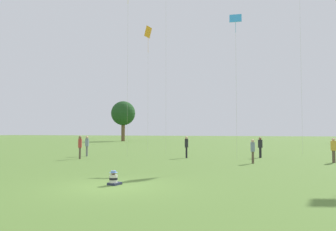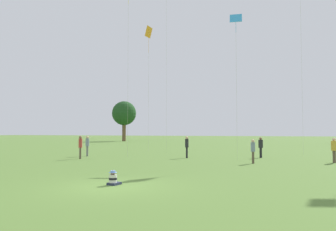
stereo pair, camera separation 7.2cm
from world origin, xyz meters
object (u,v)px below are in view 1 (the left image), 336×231
person_standing_1 (186,145)px  person_standing_0 (87,144)px  person_standing_2 (253,149)px  kite_1 (148,35)px  kite_5 (236,23)px  seated_toddler (114,179)px  person_standing_3 (334,148)px  distant_tree_0 (123,114)px  person_standing_6 (80,145)px  person_standing_5 (260,146)px

person_standing_1 → person_standing_0: bearing=-138.0°
person_standing_2 → kite_1: (-12.41, 11.28, 12.29)m
person_standing_2 → kite_5: bearing=-76.6°
seated_toddler → person_standing_2: person_standing_2 is taller
person_standing_1 → person_standing_3: 10.94m
person_standing_1 → kite_1: size_ratio=0.13×
distant_tree_0 → person_standing_0: bearing=-67.5°
person_standing_1 → distant_tree_0: bearing=158.4°
kite_1 → seated_toddler: bearing=71.1°
person_standing_6 → distant_tree_0: bearing=-63.6°
person_standing_5 → kite_1: kite_1 is taller
kite_5 → distant_tree_0: size_ratio=1.25×
person_standing_6 → distant_tree_0: size_ratio=0.20×
kite_5 → person_standing_3: bearing=40.6°
kite_5 → distant_tree_0: (-30.51, 41.84, -4.34)m
seated_toddler → person_standing_3: person_standing_3 is taller
person_standing_1 → person_standing_5: (5.78, 2.25, -0.09)m
person_standing_0 → person_standing_2: 14.59m
seated_toddler → person_standing_5: 17.13m
seated_toddler → person_standing_0: bearing=136.3°
person_standing_3 → person_standing_5: person_standing_3 is taller
person_standing_3 → person_standing_5: 5.86m
seated_toddler → person_standing_3: bearing=63.1°
person_standing_6 → person_standing_1: bearing=-151.4°
kite_1 → distant_tree_0: size_ratio=1.56×
person_standing_5 → kite_1: 18.63m
seated_toddler → person_standing_0: person_standing_0 is taller
person_standing_1 → kite_5: kite_5 is taller
person_standing_3 → kite_5: 11.72m
person_standing_6 → person_standing_3: bearing=-166.8°
person_standing_2 → person_standing_5: size_ratio=0.97×
distant_tree_0 → kite_5: bearing=-53.9°
person_standing_2 → person_standing_0: bearing=-26.0°
person_standing_5 → kite_1: bearing=-134.3°
kite_1 → person_standing_1: bearing=91.8°
seated_toddler → distant_tree_0: size_ratio=0.07×
person_standing_2 → person_standing_3: 5.89m
kite_5 → kite_1: bearing=179.1°
person_standing_1 → kite_5: (4.21, -0.79, 9.53)m
person_standing_0 → person_standing_2: size_ratio=1.09×
person_standing_1 → kite_1: (-6.86, 8.30, 12.19)m
person_standing_1 → person_standing_5: 6.21m
kite_5 → seated_toddler: bearing=-65.8°
person_standing_6 → kite_1: bearing=-90.8°
kite_1 → person_standing_0: bearing=39.8°
person_standing_1 → kite_5: size_ratio=0.16×
person_standing_3 → kite_1: (-17.78, 8.86, 12.26)m
person_standing_2 → distant_tree_0: bearing=-72.2°
person_standing_5 → kite_1: (-12.64, 6.05, 12.28)m
person_standing_0 → distant_tree_0: distant_tree_0 is taller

